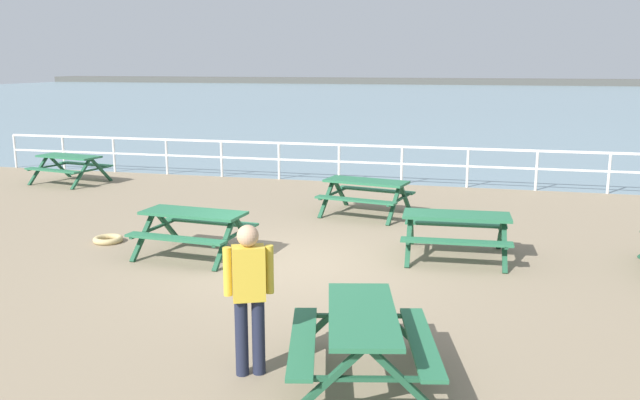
% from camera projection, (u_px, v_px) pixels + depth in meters
% --- Properties ---
extents(ground_plane, '(30.00, 24.00, 0.20)m').
position_uv_depth(ground_plane, '(291.00, 269.00, 11.08)').
color(ground_plane, gray).
extents(sea_band, '(142.00, 90.00, 0.01)m').
position_uv_depth(sea_band, '(453.00, 99.00, 61.15)').
color(sea_band, gray).
rests_on(sea_band, ground).
extents(distant_shoreline, '(142.00, 6.00, 1.80)m').
position_uv_depth(distant_shoreline, '(467.00, 84.00, 101.97)').
color(distant_shoreline, '#4C4C47').
rests_on(distant_shoreline, ground).
extents(seaward_railing, '(23.07, 0.07, 1.08)m').
position_uv_depth(seaward_railing, '(370.00, 157.00, 18.27)').
color(seaward_railing, white).
rests_on(seaward_railing, ground).
extents(picnic_table_near_left, '(2.05, 1.82, 0.80)m').
position_uv_depth(picnic_table_near_left, '(69.00, 162.00, 18.32)').
color(picnic_table_near_left, '#286B47').
rests_on(picnic_table_near_left, ground).
extents(picnic_table_near_right, '(1.88, 2.10, 0.80)m').
position_uv_depth(picnic_table_near_right, '(362.00, 329.00, 6.86)').
color(picnic_table_near_right, '#286B47').
rests_on(picnic_table_near_right, ground).
extents(picnic_table_mid_centre, '(2.06, 1.84, 0.80)m').
position_uv_depth(picnic_table_mid_centre, '(366.00, 189.00, 14.47)').
color(picnic_table_mid_centre, '#286B47').
rests_on(picnic_table_mid_centre, ground).
extents(picnic_table_far_left, '(1.88, 1.63, 0.80)m').
position_uv_depth(picnic_table_far_left, '(456.00, 225.00, 11.26)').
color(picnic_table_far_left, '#286B47').
rests_on(picnic_table_far_left, ground).
extents(picnic_table_far_right, '(1.93, 1.68, 0.80)m').
position_uv_depth(picnic_table_far_right, '(194.00, 222.00, 11.45)').
color(picnic_table_far_right, '#286B47').
rests_on(picnic_table_far_right, ground).
extents(visitor, '(0.49, 0.34, 1.66)m').
position_uv_depth(visitor, '(249.00, 290.00, 6.94)').
color(visitor, '#1E2338').
rests_on(visitor, ground).
extents(rope_coil, '(0.55, 0.55, 0.11)m').
position_uv_depth(rope_coil, '(108.00, 239.00, 12.35)').
color(rope_coil, tan).
rests_on(rope_coil, ground).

